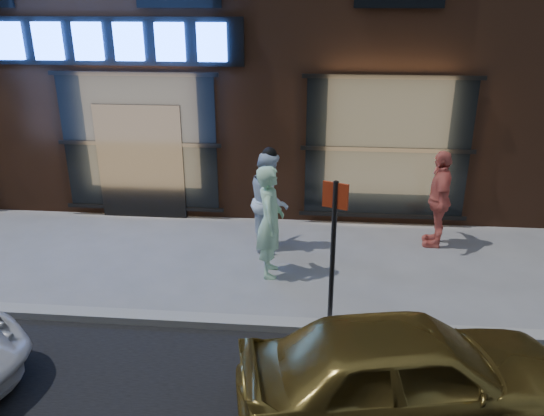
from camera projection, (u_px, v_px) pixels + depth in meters
The scene contains 7 objects.
ground at pixel (63, 317), 7.78m from camera, with size 90.00×90.00×0.00m, color slate.
curb at pixel (63, 314), 7.76m from camera, with size 60.00×0.25×0.12m, color gray.
man_bowtie at pixel (270, 222), 8.68m from camera, with size 0.70×0.46×1.91m, color #BEFACF.
man_cap at pixel (269, 200), 9.71m from camera, with size 0.89×0.69×1.83m, color white.
passerby at pixel (439, 199), 9.77m from camera, with size 1.08×0.45×1.84m, color #D86659.
gold_sedan at pixel (409, 373), 5.66m from camera, with size 1.48×3.68×1.25m, color olive.
sign_post at pixel (333, 243), 7.06m from camera, with size 0.33×0.16×2.19m.
Camera 1 is at (3.66, -6.34, 4.34)m, focal length 35.00 mm.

